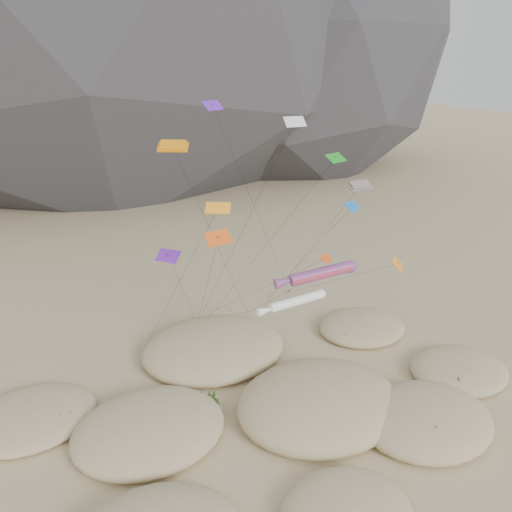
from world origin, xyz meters
The scene contains 9 objects.
ground centered at (0.00, 0.00, 0.00)m, with size 500.00×500.00×0.00m, color #CCB789.
dunes centered at (-2.97, 4.84, 0.73)m, with size 52.17×35.28×4.03m.
dune_grass centered at (-1.01, 3.74, 0.84)m, with size 41.27×27.77×1.48m.
kite_stakes centered at (1.27, 24.10, 0.15)m, with size 21.99×5.75×0.30m.
rainbow_tube_kite centered at (4.06, 7.89, 11.63)m, with size 8.53×16.07×12.58m.
white_tube_kite centered at (0.49, 6.25, 10.18)m, with size 6.96×18.02×10.88m.
orange_parafoil centered at (-7.24, 15.48, 23.23)m, with size 12.21×8.80×23.99m.
multi_parafoil centered at (9.13, 9.39, 19.25)m, with size 4.30×15.38×19.95m.
delta_kites centered at (2.13, 11.66, 17.39)m, with size 27.57×20.22×27.34m.
Camera 1 is at (-19.78, -29.18, 31.02)m, focal length 35.00 mm.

